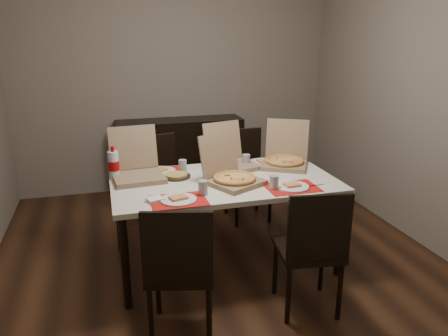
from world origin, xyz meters
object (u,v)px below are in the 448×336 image
(chair_near_right, at_px, (312,247))
(dining_table, at_px, (224,187))
(chair_near_left, at_px, (180,267))
(soda_bottle, at_px, (114,165))
(pizza_box_center, at_px, (232,176))
(sideboard, at_px, (181,156))
(dip_bowl, at_px, (222,172))
(chair_far_right, at_px, (245,170))
(chair_far_left, at_px, (160,179))

(chair_near_right, bearing_deg, dining_table, 114.69)
(chair_near_left, distance_m, soda_bottle, 1.23)
(pizza_box_center, bearing_deg, soda_bottle, 157.15)
(sideboard, xyz_separation_m, dip_bowl, (0.05, -1.69, 0.32))
(dining_table, height_order, chair_near_right, chair_near_right)
(pizza_box_center, distance_m, soda_bottle, 0.97)
(sideboard, relative_size, chair_near_right, 1.61)
(sideboard, relative_size, dining_table, 0.83)
(chair_near_left, xyz_separation_m, chair_far_right, (1.01, 1.76, 0.00))
(soda_bottle, bearing_deg, dining_table, -18.05)
(chair_near_left, relative_size, soda_bottle, 3.44)
(chair_far_left, bearing_deg, pizza_box_center, -65.32)
(sideboard, distance_m, dining_table, 1.86)
(sideboard, bearing_deg, chair_far_left, -111.16)
(dining_table, bearing_deg, chair_far_right, 61.72)
(dip_bowl, relative_size, soda_bottle, 0.48)
(chair_far_left, xyz_separation_m, dip_bowl, (0.43, -0.72, 0.25))
(chair_near_right, height_order, pizza_box_center, pizza_box_center)
(dip_bowl, bearing_deg, pizza_box_center, -86.55)
(chair_far_right, relative_size, dip_bowl, 7.18)
(pizza_box_center, bearing_deg, chair_far_right, 65.78)
(chair_near_right, relative_size, soda_bottle, 3.44)
(chair_far_right, relative_size, soda_bottle, 3.44)
(chair_near_left, distance_m, chair_near_right, 0.91)
(chair_far_left, relative_size, pizza_box_center, 1.72)
(pizza_box_center, height_order, soda_bottle, pizza_box_center)
(soda_bottle, bearing_deg, sideboard, 62.30)
(chair_near_right, distance_m, pizza_box_center, 0.87)
(sideboard, xyz_separation_m, chair_near_left, (-0.49, -2.70, 0.06))
(dining_table, height_order, chair_far_left, chair_far_left)
(sideboard, bearing_deg, soda_bottle, -117.70)
(chair_near_right, distance_m, soda_bottle, 1.70)
(chair_near_left, bearing_deg, chair_near_right, 1.29)
(dining_table, relative_size, chair_near_left, 1.94)
(dip_bowl, bearing_deg, chair_near_left, -118.39)
(sideboard, distance_m, chair_near_left, 2.74)
(chair_near_right, height_order, soda_bottle, soda_bottle)
(dining_table, distance_m, chair_near_left, 1.02)
(chair_near_left, bearing_deg, sideboard, 79.71)
(chair_far_right, bearing_deg, dip_bowl, -121.78)
(sideboard, xyz_separation_m, chair_far_right, (0.52, -0.94, 0.06))
(chair_far_left, distance_m, dip_bowl, 0.88)
(chair_near_left, bearing_deg, chair_far_right, 60.13)
(chair_near_left, distance_m, chair_far_right, 2.03)
(chair_far_right, height_order, dip_bowl, chair_far_right)
(sideboard, bearing_deg, dining_table, -88.95)
(soda_bottle, bearing_deg, chair_near_left, -73.69)
(chair_far_right, distance_m, pizza_box_center, 1.14)
(chair_far_right, xyz_separation_m, dip_bowl, (-0.47, -0.75, 0.25))
(chair_near_left, bearing_deg, chair_far_left, 86.22)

